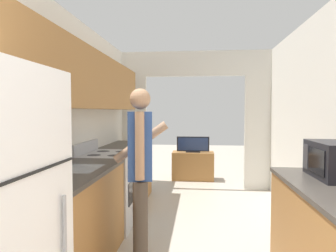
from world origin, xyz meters
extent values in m
cube|color=silver|center=(-1.38, 1.91, 1.25)|extent=(0.06, 7.42, 2.50)
cube|color=#9E6B38|center=(-1.19, 2.92, 1.76)|extent=(0.32, 3.59, 0.64)
cube|color=silver|center=(-1.22, 5.05, 1.02)|extent=(0.65, 0.06, 2.05)
cube|color=silver|center=(1.22, 5.05, 1.02)|extent=(0.65, 0.06, 2.05)
cube|color=silver|center=(0.00, 5.05, 2.27)|extent=(3.09, 0.06, 0.45)
cube|color=#9E6B38|center=(-1.05, 1.94, 0.43)|extent=(0.60, 1.63, 0.86)
cube|color=#3D3833|center=(-1.05, 1.93, 0.88)|extent=(0.62, 1.64, 0.03)
cube|color=#9E6B38|center=(-1.05, 4.13, 0.43)|extent=(0.60, 1.17, 0.86)
cube|color=#3D3833|center=(-1.05, 4.13, 0.88)|extent=(0.62, 1.18, 0.03)
cube|color=#9EA3A8|center=(-1.05, 2.18, 0.89)|extent=(0.42, 0.44, 0.00)
cube|color=black|center=(-0.60, 0.70, 1.17)|extent=(0.01, 0.76, 0.01)
cube|color=#B7B7BC|center=(-1.04, 3.15, 0.45)|extent=(0.62, 0.79, 0.90)
cube|color=black|center=(-0.72, 3.15, 0.45)|extent=(0.01, 0.54, 0.27)
cylinder|color=#B7B7BC|center=(-0.70, 3.15, 0.67)|extent=(0.02, 0.63, 0.02)
cube|color=#B7B7BC|center=(-1.33, 3.15, 0.97)|extent=(0.04, 0.79, 0.14)
cylinder|color=#232328|center=(-0.91, 2.97, 0.89)|extent=(0.16, 0.16, 0.01)
cylinder|color=#232328|center=(-0.91, 3.32, 0.89)|extent=(0.16, 0.16, 0.01)
cylinder|color=#232328|center=(-1.16, 2.97, 0.89)|extent=(0.16, 0.16, 0.01)
cylinder|color=#232328|center=(-1.16, 3.32, 0.89)|extent=(0.16, 0.16, 0.01)
cylinder|color=#4C4238|center=(-0.43, 2.09, 0.40)|extent=(0.15, 0.15, 0.81)
cylinder|color=#4C4238|center=(-0.46, 2.26, 0.40)|extent=(0.15, 0.15, 0.81)
cube|color=#335193|center=(-0.45, 2.18, 1.11)|extent=(0.24, 0.24, 0.61)
cylinder|color=tan|center=(-0.42, 2.03, 1.13)|extent=(0.09, 0.09, 0.58)
cylinder|color=tan|center=(-0.47, 2.32, 1.13)|extent=(0.52, 0.16, 0.40)
sphere|color=tan|center=(-0.45, 2.18, 1.53)|extent=(0.19, 0.19, 0.19)
cube|color=black|center=(0.97, 1.93, 1.04)|extent=(0.01, 0.31, 0.19)
cube|color=#38383D|center=(0.97, 2.16, 1.04)|extent=(0.01, 0.10, 0.20)
cube|color=#9E6B38|center=(-0.04, 5.73, 0.29)|extent=(0.85, 0.42, 0.57)
cube|color=black|center=(-0.04, 5.69, 0.58)|extent=(0.29, 0.16, 0.02)
cube|color=black|center=(-0.04, 5.69, 0.74)|extent=(0.66, 0.04, 0.30)
cube|color=navy|center=(-0.04, 5.67, 0.74)|extent=(0.61, 0.01, 0.26)
camera|label=1|loc=(0.07, -0.44, 1.42)|focal=32.00mm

